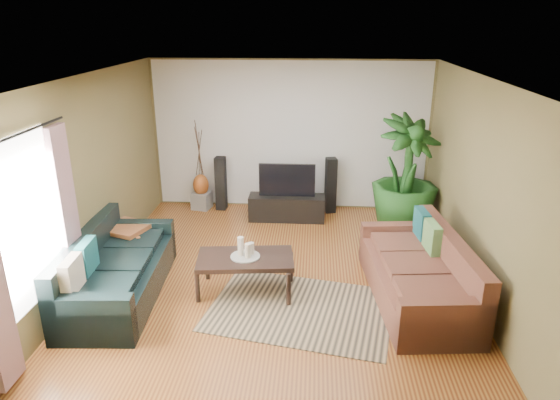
# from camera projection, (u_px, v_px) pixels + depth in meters

# --- Properties ---
(floor) EXTENTS (5.50, 5.50, 0.00)m
(floor) POSITION_uv_depth(u_px,v_px,m) (279.00, 276.00, 6.90)
(floor) COLOR #9D6228
(floor) RESTS_ON ground
(ceiling) EXTENTS (5.50, 5.50, 0.00)m
(ceiling) POSITION_uv_depth(u_px,v_px,m) (279.00, 77.00, 5.97)
(ceiling) COLOR white
(ceiling) RESTS_ON ground
(wall_back) EXTENTS (5.00, 0.00, 5.00)m
(wall_back) POSITION_uv_depth(u_px,v_px,m) (290.00, 136.00, 9.01)
(wall_back) COLOR brown
(wall_back) RESTS_ON ground
(wall_front) EXTENTS (5.00, 0.00, 5.00)m
(wall_front) POSITION_uv_depth(u_px,v_px,m) (253.00, 295.00, 3.86)
(wall_front) COLOR brown
(wall_front) RESTS_ON ground
(wall_left) EXTENTS (0.00, 5.50, 5.50)m
(wall_left) POSITION_uv_depth(u_px,v_px,m) (91.00, 179.00, 6.60)
(wall_left) COLOR brown
(wall_left) RESTS_ON ground
(wall_right) EXTENTS (0.00, 5.50, 5.50)m
(wall_right) POSITION_uv_depth(u_px,v_px,m) (477.00, 188.00, 6.27)
(wall_right) COLOR brown
(wall_right) RESTS_ON ground
(backwall_panel) EXTENTS (4.90, 0.00, 4.90)m
(backwall_panel) POSITION_uv_depth(u_px,v_px,m) (290.00, 136.00, 9.00)
(backwall_panel) COLOR white
(backwall_panel) RESTS_ON ground
(window_pane) EXTENTS (0.00, 1.80, 1.80)m
(window_pane) POSITION_uv_depth(u_px,v_px,m) (25.00, 223.00, 5.08)
(window_pane) COLOR white
(window_pane) RESTS_ON ground
(curtain_far) EXTENTS (0.08, 0.35, 2.20)m
(curtain_far) POSITION_uv_depth(u_px,v_px,m) (68.00, 218.00, 5.87)
(curtain_far) COLOR gray
(curtain_far) RESTS_ON ground
(curtain_rod) EXTENTS (0.03, 1.90, 0.03)m
(curtain_rod) POSITION_uv_depth(u_px,v_px,m) (14.00, 136.00, 4.77)
(curtain_rod) COLOR black
(curtain_rod) RESTS_ON ground
(sofa_left) EXTENTS (1.11, 2.30, 0.85)m
(sofa_left) POSITION_uv_depth(u_px,v_px,m) (118.00, 265.00, 6.30)
(sofa_left) COLOR black
(sofa_left) RESTS_ON floor
(sofa_right) EXTENTS (1.23, 2.33, 0.85)m
(sofa_right) POSITION_uv_depth(u_px,v_px,m) (417.00, 269.00, 6.21)
(sofa_right) COLOR #573024
(sofa_right) RESTS_ON floor
(area_rug) EXTENTS (2.44, 1.94, 0.01)m
(area_rug) POSITION_uv_depth(u_px,v_px,m) (300.00, 309.00, 6.11)
(area_rug) COLOR #A1865F
(area_rug) RESTS_ON floor
(coffee_table) EXTENTS (1.28, 0.80, 0.50)m
(coffee_table) POSITION_uv_depth(u_px,v_px,m) (246.00, 274.00, 6.44)
(coffee_table) COLOR black
(coffee_table) RESTS_ON floor
(candle_tray) EXTENTS (0.38, 0.38, 0.02)m
(candle_tray) POSITION_uv_depth(u_px,v_px,m) (245.00, 256.00, 6.35)
(candle_tray) COLOR gray
(candle_tray) RESTS_ON coffee_table
(candle_tall) EXTENTS (0.08, 0.08, 0.24)m
(candle_tall) POSITION_uv_depth(u_px,v_px,m) (241.00, 246.00, 6.33)
(candle_tall) COLOR beige
(candle_tall) RESTS_ON candle_tray
(candle_mid) EXTENTS (0.08, 0.08, 0.19)m
(candle_mid) POSITION_uv_depth(u_px,v_px,m) (248.00, 251.00, 6.27)
(candle_mid) COLOR beige
(candle_mid) RESTS_ON candle_tray
(candle_short) EXTENTS (0.08, 0.08, 0.16)m
(candle_short) POSITION_uv_depth(u_px,v_px,m) (251.00, 248.00, 6.37)
(candle_short) COLOR beige
(candle_short) RESTS_ON candle_tray
(tv_stand) EXTENTS (1.32, 0.40, 0.44)m
(tv_stand) POSITION_uv_depth(u_px,v_px,m) (287.00, 208.00, 8.75)
(tv_stand) COLOR black
(tv_stand) RESTS_ON floor
(television) EXTENTS (0.97, 0.05, 0.57)m
(television) POSITION_uv_depth(u_px,v_px,m) (287.00, 180.00, 8.60)
(television) COLOR black
(television) RESTS_ON tv_stand
(speaker_left) EXTENTS (0.19, 0.21, 0.99)m
(speaker_left) POSITION_uv_depth(u_px,v_px,m) (221.00, 183.00, 9.15)
(speaker_left) COLOR black
(speaker_left) RESTS_ON floor
(speaker_right) EXTENTS (0.22, 0.24, 1.01)m
(speaker_right) POSITION_uv_depth(u_px,v_px,m) (331.00, 185.00, 9.02)
(speaker_right) COLOR black
(speaker_right) RESTS_ON floor
(potted_plant) EXTENTS (1.50, 1.50, 1.91)m
(potted_plant) POSITION_uv_depth(u_px,v_px,m) (405.00, 175.00, 8.12)
(potted_plant) COLOR #1A4818
(potted_plant) RESTS_ON floor
(plant_pot) EXTENTS (0.35, 0.35, 0.27)m
(plant_pot) POSITION_uv_depth(u_px,v_px,m) (401.00, 221.00, 8.40)
(plant_pot) COLOR black
(plant_pot) RESTS_ON floor
(pedestal) EXTENTS (0.37, 0.37, 0.32)m
(pedestal) POSITION_uv_depth(u_px,v_px,m) (202.00, 200.00, 9.29)
(pedestal) COLOR gray
(pedestal) RESTS_ON floor
(vase) EXTENTS (0.29, 0.29, 0.40)m
(vase) POSITION_uv_depth(u_px,v_px,m) (201.00, 185.00, 9.19)
(vase) COLOR #95481B
(vase) RESTS_ON pedestal
(side_table) EXTENTS (0.71, 0.71, 0.59)m
(side_table) POSITION_uv_depth(u_px,v_px,m) (129.00, 245.00, 7.17)
(side_table) COLOR brown
(side_table) RESTS_ON floor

